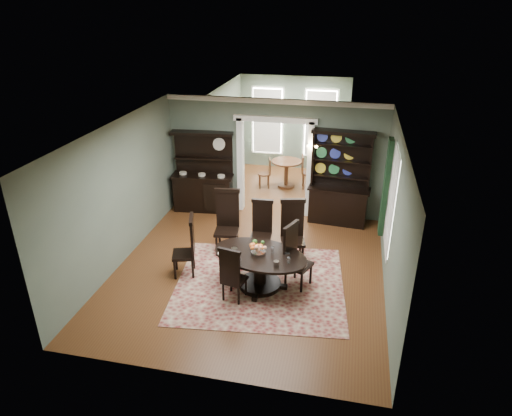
# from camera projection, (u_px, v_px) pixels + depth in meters

# --- Properties ---
(room) EXTENTS (5.51, 6.01, 3.01)m
(room) POSITION_uv_depth(u_px,v_px,m) (249.00, 202.00, 8.92)
(room) COLOR brown
(room) RESTS_ON ground
(parlor) EXTENTS (3.51, 3.50, 3.01)m
(parlor) POSITION_uv_depth(u_px,v_px,m) (289.00, 131.00, 13.81)
(parlor) COLOR brown
(parlor) RESTS_ON ground
(doorway_trim) EXTENTS (2.08, 0.25, 2.57)m
(doorway_trim) POSITION_uv_depth(u_px,v_px,m) (275.00, 153.00, 11.53)
(doorway_trim) COLOR white
(doorway_trim) RESTS_ON floor
(right_window) EXTENTS (0.15, 1.47, 2.12)m
(right_window) POSITION_uv_depth(u_px,v_px,m) (389.00, 194.00, 9.18)
(right_window) COLOR white
(right_window) RESTS_ON wall_right
(wall_sconce) EXTENTS (0.27, 0.21, 0.21)m
(wall_sconce) POSITION_uv_depth(u_px,v_px,m) (312.00, 147.00, 11.09)
(wall_sconce) COLOR #C67F34
(wall_sconce) RESTS_ON back_wall_right
(rug) EXTENTS (3.61, 3.32, 0.01)m
(rug) POSITION_uv_depth(u_px,v_px,m) (260.00, 284.00, 9.12)
(rug) COLOR maroon
(rug) RESTS_ON floor
(dining_table) EXTENTS (2.10, 2.10, 0.74)m
(dining_table) POSITION_uv_depth(u_px,v_px,m) (260.00, 264.00, 8.84)
(dining_table) COLOR black
(dining_table) RESTS_ON rug
(centerpiece) EXTENTS (1.44, 0.92, 0.24)m
(centerpiece) POSITION_uv_depth(u_px,v_px,m) (258.00, 251.00, 8.72)
(centerpiece) COLOR silver
(centerpiece) RESTS_ON dining_table
(chair_far_left) EXTENTS (0.59, 0.57, 1.44)m
(chair_far_left) POSITION_uv_depth(u_px,v_px,m) (227.00, 219.00, 10.06)
(chair_far_left) COLOR black
(chair_far_left) RESTS_ON rug
(chair_far_mid) EXTENTS (0.48, 0.46, 1.25)m
(chair_far_mid) POSITION_uv_depth(u_px,v_px,m) (262.00, 226.00, 10.00)
(chair_far_mid) COLOR black
(chair_far_mid) RESTS_ON rug
(chair_far_right) EXTENTS (0.62, 0.60, 1.39)m
(chair_far_right) POSITION_uv_depth(u_px,v_px,m) (293.00, 229.00, 9.69)
(chair_far_right) COLOR black
(chair_far_right) RESTS_ON rug
(chair_end_left) EXTENTS (0.58, 0.59, 1.30)m
(chair_end_left) POSITION_uv_depth(u_px,v_px,m) (188.00, 245.00, 9.18)
(chair_end_left) COLOR black
(chair_end_left) RESTS_ON rug
(chair_end_right) EXTENTS (0.61, 0.62, 1.30)m
(chair_end_right) POSITION_uv_depth(u_px,v_px,m) (294.00, 254.00, 8.86)
(chair_end_right) COLOR black
(chair_end_right) RESTS_ON rug
(chair_near) EXTENTS (0.50, 0.48, 1.16)m
(chair_near) POSITION_uv_depth(u_px,v_px,m) (232.00, 273.00, 8.36)
(chair_near) COLOR black
(chair_near) RESTS_ON rug
(sideboard) EXTENTS (1.66, 0.72, 2.12)m
(sideboard) POSITION_uv_depth(u_px,v_px,m) (203.00, 183.00, 12.03)
(sideboard) COLOR black
(sideboard) RESTS_ON floor
(welsh_dresser) EXTENTS (1.55, 0.68, 2.35)m
(welsh_dresser) POSITION_uv_depth(u_px,v_px,m) (339.00, 190.00, 11.30)
(welsh_dresser) COLOR black
(welsh_dresser) RESTS_ON floor
(parlor_table) EXTENTS (0.89, 0.89, 0.82)m
(parlor_table) POSITION_uv_depth(u_px,v_px,m) (286.00, 170.00, 13.54)
(parlor_table) COLOR #583019
(parlor_table) RESTS_ON parlor_floor
(parlor_chair_left) EXTENTS (0.41, 0.40, 0.88)m
(parlor_chair_left) POSITION_uv_depth(u_px,v_px,m) (266.00, 172.00, 13.55)
(parlor_chair_left) COLOR #583019
(parlor_chair_left) RESTS_ON parlor_floor
(parlor_chair_right) EXTENTS (0.46, 0.44, 1.01)m
(parlor_chair_right) POSITION_uv_depth(u_px,v_px,m) (306.00, 171.00, 13.44)
(parlor_chair_right) COLOR #583019
(parlor_chair_right) RESTS_ON parlor_floor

